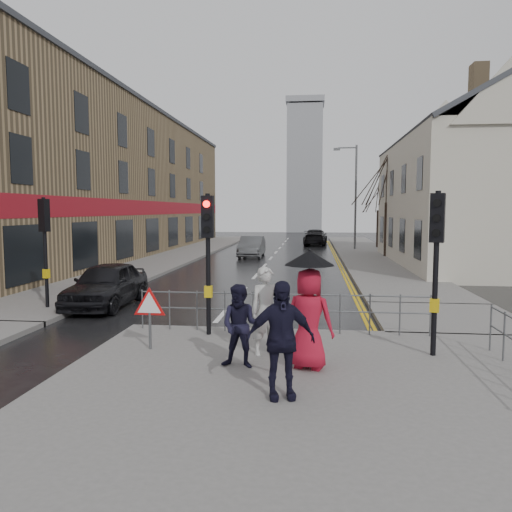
% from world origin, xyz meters
% --- Properties ---
extents(ground, '(120.00, 120.00, 0.00)m').
position_xyz_m(ground, '(0.00, 0.00, 0.00)').
color(ground, black).
rests_on(ground, ground).
extents(near_pavement, '(10.00, 9.00, 0.14)m').
position_xyz_m(near_pavement, '(3.00, -3.50, 0.07)').
color(near_pavement, '#605E5B').
rests_on(near_pavement, ground).
extents(left_pavement, '(4.00, 44.00, 0.14)m').
position_xyz_m(left_pavement, '(-6.50, 23.00, 0.07)').
color(left_pavement, '#605E5B').
rests_on(left_pavement, ground).
extents(right_pavement, '(4.00, 40.00, 0.14)m').
position_xyz_m(right_pavement, '(6.50, 25.00, 0.07)').
color(right_pavement, '#605E5B').
rests_on(right_pavement, ground).
extents(pavement_bridge_right, '(4.00, 4.20, 0.14)m').
position_xyz_m(pavement_bridge_right, '(6.50, 3.00, 0.07)').
color(pavement_bridge_right, '#605E5B').
rests_on(pavement_bridge_right, ground).
extents(building_left_terrace, '(8.00, 42.00, 10.00)m').
position_xyz_m(building_left_terrace, '(-12.00, 22.00, 5.00)').
color(building_left_terrace, '#8C7451').
rests_on(building_left_terrace, ground).
extents(building_right_cream, '(9.00, 16.40, 10.10)m').
position_xyz_m(building_right_cream, '(12.00, 18.00, 4.78)').
color(building_right_cream, beige).
rests_on(building_right_cream, ground).
extents(church_tower, '(5.00, 5.00, 18.00)m').
position_xyz_m(church_tower, '(1.50, 62.00, 9.00)').
color(church_tower, gray).
rests_on(church_tower, ground).
extents(traffic_signal_near_left, '(0.28, 0.27, 3.40)m').
position_xyz_m(traffic_signal_near_left, '(0.20, 0.20, 2.46)').
color(traffic_signal_near_left, black).
rests_on(traffic_signal_near_left, near_pavement).
extents(traffic_signal_near_right, '(0.34, 0.33, 3.40)m').
position_xyz_m(traffic_signal_near_right, '(5.20, -1.00, 2.46)').
color(traffic_signal_near_right, black).
rests_on(traffic_signal_near_right, near_pavement).
extents(traffic_signal_far_left, '(0.34, 0.33, 3.40)m').
position_xyz_m(traffic_signal_far_left, '(-5.50, 3.00, 2.46)').
color(traffic_signal_far_left, black).
rests_on(traffic_signal_far_left, left_pavement).
extents(guard_railing_front, '(7.14, 0.04, 1.00)m').
position_xyz_m(guard_railing_front, '(1.95, 0.60, 0.86)').
color(guard_railing_front, '#595B5E').
rests_on(guard_railing_front, near_pavement).
extents(warning_sign, '(0.80, 0.07, 1.35)m').
position_xyz_m(warning_sign, '(-0.80, -1.21, 1.04)').
color(warning_sign, '#595B5E').
rests_on(warning_sign, near_pavement).
extents(street_lamp, '(1.83, 0.25, 8.00)m').
position_xyz_m(street_lamp, '(5.82, 28.00, 4.71)').
color(street_lamp, '#595B5E').
rests_on(street_lamp, right_pavement).
extents(tree_near, '(2.40, 2.40, 6.58)m').
position_xyz_m(tree_near, '(7.50, 22.00, 5.14)').
color(tree_near, black).
rests_on(tree_near, right_pavement).
extents(tree_far, '(2.40, 2.40, 5.64)m').
position_xyz_m(tree_far, '(8.00, 30.00, 4.42)').
color(tree_far, black).
rests_on(tree_far, right_pavement).
extents(pedestrian_a, '(0.78, 0.65, 1.84)m').
position_xyz_m(pedestrian_a, '(1.74, -1.34, 1.06)').
color(pedestrian_a, '#BABBB7').
rests_on(pedestrian_a, near_pavement).
extents(pedestrian_b, '(0.84, 0.69, 1.60)m').
position_xyz_m(pedestrian_b, '(1.34, -2.24, 0.94)').
color(pedestrian_b, black).
rests_on(pedestrian_b, near_pavement).
extents(pedestrian_with_umbrella, '(1.08, 0.96, 2.26)m').
position_xyz_m(pedestrian_with_umbrella, '(2.63, -2.15, 1.32)').
color(pedestrian_with_umbrella, '#AE142A').
rests_on(pedestrian_with_umbrella, near_pavement).
extents(pedestrian_d, '(1.19, 0.72, 1.90)m').
position_xyz_m(pedestrian_d, '(2.19, -3.71, 1.09)').
color(pedestrian_d, black).
rests_on(pedestrian_d, near_pavement).
extents(car_parked, '(1.77, 4.29, 1.45)m').
position_xyz_m(car_parked, '(-4.00, 4.00, 0.73)').
color(car_parked, black).
rests_on(car_parked, ground).
extents(car_mid, '(1.49, 4.26, 1.40)m').
position_xyz_m(car_mid, '(-1.36, 21.71, 0.70)').
color(car_mid, '#494B4E').
rests_on(car_mid, ground).
extents(car_far, '(2.30, 5.03, 1.43)m').
position_xyz_m(car_far, '(2.98, 33.87, 0.71)').
color(car_far, black).
rests_on(car_far, ground).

